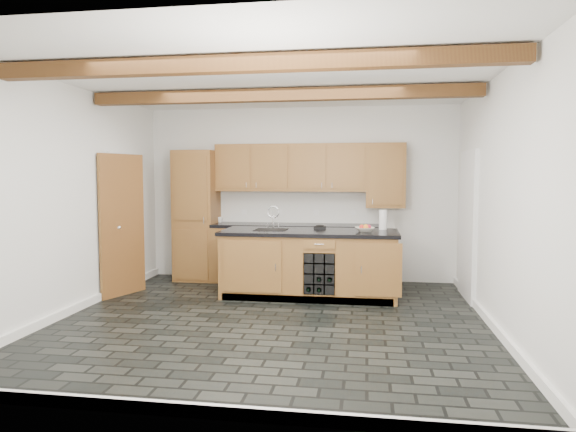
% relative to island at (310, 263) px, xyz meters
% --- Properties ---
extents(ground, '(5.00, 5.00, 0.00)m').
position_rel_island_xyz_m(ground, '(-0.31, -1.28, -0.46)').
color(ground, black).
rests_on(ground, ground).
extents(room_shell, '(5.01, 5.00, 5.00)m').
position_rel_island_xyz_m(room_shell, '(-0.39, -0.75, 1.06)').
color(room_shell, white).
rests_on(room_shell, ground).
extents(back_cabinetry, '(3.65, 0.62, 2.20)m').
position_rel_island_xyz_m(back_cabinetry, '(-0.68, 0.95, 0.52)').
color(back_cabinetry, olive).
rests_on(back_cabinetry, ground).
extents(island, '(2.48, 0.96, 0.93)m').
position_rel_island_xyz_m(island, '(0.00, 0.00, 0.00)').
color(island, olive).
rests_on(island, ground).
extents(faucet, '(0.45, 0.40, 0.34)m').
position_rel_island_xyz_m(faucet, '(-0.56, 0.05, 0.50)').
color(faucet, black).
rests_on(faucet, island).
extents(kitchen_scale, '(0.18, 0.12, 0.05)m').
position_rel_island_xyz_m(kitchen_scale, '(0.12, 0.24, 0.49)').
color(kitchen_scale, black).
rests_on(kitchen_scale, island).
extents(fruit_bowl, '(0.31, 0.31, 0.06)m').
position_rel_island_xyz_m(fruit_bowl, '(0.76, -0.06, 0.50)').
color(fruit_bowl, beige).
rests_on(fruit_bowl, island).
extents(fruit_cluster, '(0.16, 0.17, 0.07)m').
position_rel_island_xyz_m(fruit_cluster, '(0.76, -0.06, 0.53)').
color(fruit_cluster, red).
rests_on(fruit_cluster, fruit_bowl).
extents(paper_towel, '(0.11, 0.11, 0.28)m').
position_rel_island_xyz_m(paper_towel, '(1.02, 0.30, 0.61)').
color(paper_towel, white).
rests_on(paper_towel, island).
extents(mug, '(0.12, 0.12, 0.09)m').
position_rel_island_xyz_m(mug, '(-1.61, 1.05, 0.51)').
color(mug, white).
rests_on(mug, back_cabinetry).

